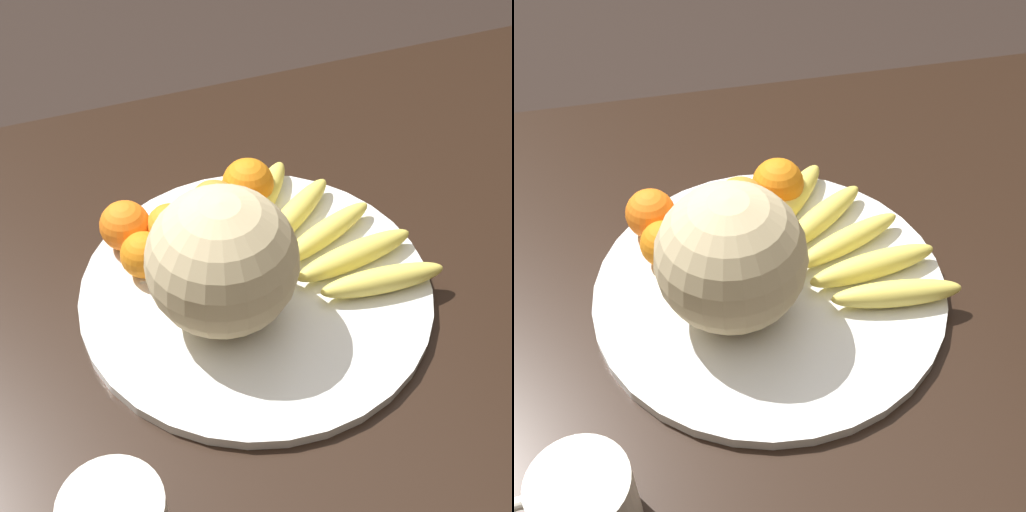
% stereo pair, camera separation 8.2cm
% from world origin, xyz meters
% --- Properties ---
extents(kitchen_table, '(1.70, 0.89, 0.76)m').
position_xyz_m(kitchen_table, '(0.00, 0.00, 0.67)').
color(kitchen_table, black).
rests_on(kitchen_table, ground_plane).
extents(fruit_bowl, '(0.43, 0.43, 0.02)m').
position_xyz_m(fruit_bowl, '(0.07, -0.02, 0.77)').
color(fruit_bowl, white).
rests_on(fruit_bowl, kitchen_table).
extents(melon, '(0.17, 0.17, 0.17)m').
position_xyz_m(melon, '(0.02, -0.04, 0.86)').
color(melon, '#C6B284').
rests_on(melon, fruit_bowl).
extents(banana_bunch, '(0.22, 0.28, 0.03)m').
position_xyz_m(banana_bunch, '(0.17, 0.02, 0.79)').
color(banana_bunch, '#473819').
rests_on(banana_bunch, fruit_bowl).
extents(orange_front_left, '(0.06, 0.06, 0.06)m').
position_xyz_m(orange_front_left, '(-0.01, 0.09, 0.80)').
color(orange_front_left, orange).
rests_on(orange_front_left, fruit_bowl).
extents(orange_front_right, '(0.06, 0.06, 0.06)m').
position_xyz_m(orange_front_right, '(-0.06, 0.11, 0.81)').
color(orange_front_right, orange).
rests_on(orange_front_right, fruit_bowl).
extents(orange_mid_center, '(0.07, 0.07, 0.07)m').
position_xyz_m(orange_mid_center, '(0.06, 0.10, 0.81)').
color(orange_mid_center, orange).
rests_on(orange_mid_center, fruit_bowl).
extents(orange_back_left, '(0.06, 0.06, 0.06)m').
position_xyz_m(orange_back_left, '(0.09, 0.05, 0.80)').
color(orange_back_left, orange).
rests_on(orange_back_left, fruit_bowl).
extents(orange_back_right, '(0.06, 0.06, 0.06)m').
position_xyz_m(orange_back_right, '(-0.05, 0.05, 0.80)').
color(orange_back_right, orange).
rests_on(orange_back_right, fruit_bowl).
extents(orange_top_small, '(0.07, 0.07, 0.07)m').
position_xyz_m(orange_top_small, '(0.11, 0.13, 0.81)').
color(orange_top_small, orange).
rests_on(orange_top_small, fruit_bowl).
extents(produce_tag, '(0.09, 0.04, 0.00)m').
position_xyz_m(produce_tag, '(-0.01, 0.04, 0.78)').
color(produce_tag, white).
rests_on(produce_tag, fruit_bowl).
extents(ceramic_mug, '(0.13, 0.09, 0.09)m').
position_xyz_m(ceramic_mug, '(-0.15, -0.27, 0.80)').
color(ceramic_mug, beige).
rests_on(ceramic_mug, kitchen_table).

